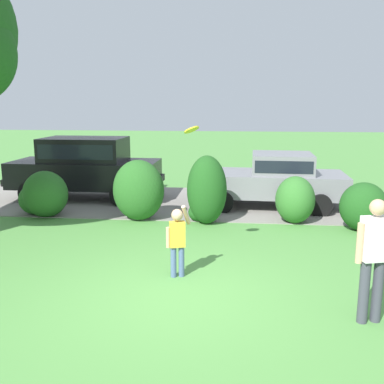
# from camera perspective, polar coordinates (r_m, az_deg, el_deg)

# --- Properties ---
(ground_plane) EXTENTS (80.00, 80.00, 0.00)m
(ground_plane) POSITION_cam_1_polar(r_m,az_deg,el_deg) (7.03, -2.04, -13.54)
(ground_plane) COLOR #518E42
(driveway_strip) EXTENTS (28.00, 4.40, 0.02)m
(driveway_strip) POSITION_cam_1_polar(r_m,az_deg,el_deg) (13.26, 1.87, -1.36)
(driveway_strip) COLOR gray
(driveway_strip) RESTS_ON ground
(shrub_near_tree) EXTENTS (1.43, 1.22, 1.23)m
(shrub_near_tree) POSITION_cam_1_polar(r_m,az_deg,el_deg) (12.28, -18.90, -0.46)
(shrub_near_tree) COLOR #286023
(shrub_near_tree) RESTS_ON ground
(shrub_centre_left) EXTENTS (1.32, 1.06, 1.56)m
(shrub_centre_left) POSITION_cam_1_polar(r_m,az_deg,el_deg) (11.26, -6.97, 0.24)
(shrub_centre_left) COLOR #286023
(shrub_centre_left) RESTS_ON ground
(shrub_centre) EXTENTS (0.99, 0.96, 1.72)m
(shrub_centre) POSITION_cam_1_polar(r_m,az_deg,el_deg) (10.84, 1.86, 0.06)
(shrub_centre) COLOR #1E511C
(shrub_centre) RESTS_ON ground
(shrub_centre_right) EXTENTS (0.98, 1.06, 1.19)m
(shrub_centre_right) POSITION_cam_1_polar(r_m,az_deg,el_deg) (11.27, 13.23, -1.15)
(shrub_centre_right) COLOR #33702B
(shrub_centre_right) RESTS_ON ground
(shrub_far_end) EXTENTS (1.10, 0.99, 1.15)m
(shrub_far_end) POSITION_cam_1_polar(r_m,az_deg,el_deg) (11.06, 21.42, -1.78)
(shrub_far_end) COLOR #1E511C
(shrub_far_end) RESTS_ON ground
(parked_sedan) EXTENTS (4.46, 2.21, 1.56)m
(parked_sedan) POSITION_cam_1_polar(r_m,az_deg,el_deg) (12.82, 10.60, 1.81)
(parked_sedan) COLOR gray
(parked_sedan) RESTS_ON ground
(parked_suv) EXTENTS (4.72, 2.13, 1.92)m
(parked_suv) POSITION_cam_1_polar(r_m,az_deg,el_deg) (14.03, -13.73, 3.47)
(parked_suv) COLOR black
(parked_suv) RESTS_ON ground
(child_thrower) EXTENTS (0.41, 0.34, 1.29)m
(child_thrower) POSITION_cam_1_polar(r_m,az_deg,el_deg) (7.54, -1.92, -5.89)
(child_thrower) COLOR #4C608C
(child_thrower) RESTS_ON ground
(frisbee) EXTENTS (0.29, 0.28, 0.19)m
(frisbee) POSITION_cam_1_polar(r_m,az_deg,el_deg) (7.86, -0.06, 8.12)
(frisbee) COLOR yellow
(adult_onlooker) EXTENTS (0.51, 0.31, 1.74)m
(adult_onlooker) POSITION_cam_1_polar(r_m,az_deg,el_deg) (6.42, 22.61, -7.50)
(adult_onlooker) COLOR #3F3F4C
(adult_onlooker) RESTS_ON ground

